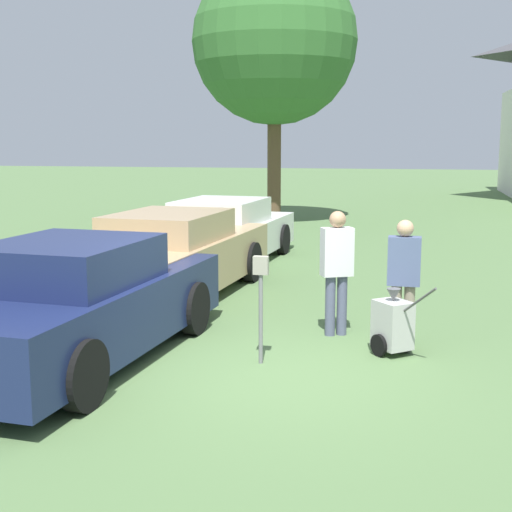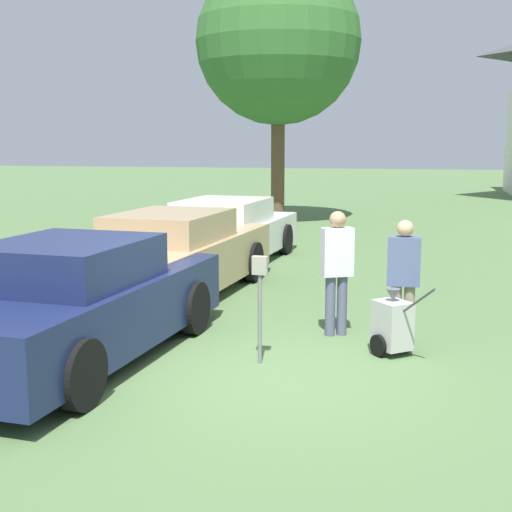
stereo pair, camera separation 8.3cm
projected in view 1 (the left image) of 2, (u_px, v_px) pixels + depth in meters
The scene contains 9 objects.
ground_plane at pixel (258, 374), 8.23m from camera, with size 120.00×120.00×0.00m, color #517042.
parked_car_navy at pixel (77, 304), 8.64m from camera, with size 2.34×4.94×1.50m.
parked_car_tan at pixel (173, 256), 12.17m from camera, with size 2.31×5.37×1.48m.
parked_car_white at pixel (224, 233), 15.50m from camera, with size 2.33×5.26×1.41m.
parking_meter at pixel (261, 289), 8.48m from camera, with size 0.18×0.09×1.31m.
person_worker at pixel (337, 265), 9.72m from camera, with size 0.47×0.38×1.72m.
person_supervisor at pixel (404, 275), 9.26m from camera, with size 0.42×0.23×1.66m.
equipment_cart at pixel (393, 324), 8.94m from camera, with size 0.78×0.88×1.00m.
shade_tree at pixel (275, 42), 22.46m from camera, with size 5.22×5.22×8.35m.
Camera 1 is at (1.61, -7.74, 2.67)m, focal length 50.00 mm.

